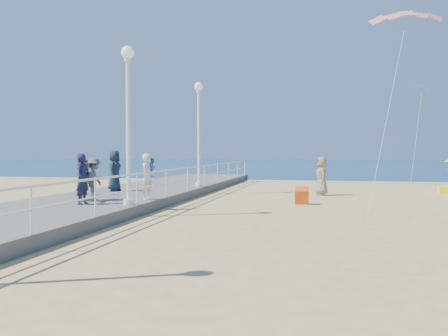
% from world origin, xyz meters
% --- Properties ---
extents(ground, '(160.00, 160.00, 0.00)m').
position_xyz_m(ground, '(0.00, 0.00, 0.00)').
color(ground, tan).
rests_on(ground, ground).
extents(ocean, '(160.00, 90.00, 0.05)m').
position_xyz_m(ocean, '(0.00, 65.00, 0.01)').
color(ocean, navy).
rests_on(ocean, ground).
extents(surf_line, '(160.00, 1.20, 0.04)m').
position_xyz_m(surf_line, '(0.00, 20.50, 0.03)').
color(surf_line, white).
rests_on(surf_line, ground).
extents(boardwalk, '(5.00, 44.00, 0.40)m').
position_xyz_m(boardwalk, '(-7.50, 0.00, 0.20)').
color(boardwalk, slate).
rests_on(boardwalk, ground).
extents(railing, '(0.05, 42.00, 0.55)m').
position_xyz_m(railing, '(-5.05, 0.00, 1.25)').
color(railing, white).
rests_on(railing, boardwalk).
extents(lamp_post_mid, '(0.44, 0.44, 5.32)m').
position_xyz_m(lamp_post_mid, '(-5.35, 0.00, 3.66)').
color(lamp_post_mid, white).
rests_on(lamp_post_mid, boardwalk).
extents(lamp_post_far, '(0.44, 0.44, 5.32)m').
position_xyz_m(lamp_post_far, '(-5.35, 9.00, 3.66)').
color(lamp_post_far, white).
rests_on(lamp_post_far, boardwalk).
extents(woman_holding_toddler, '(0.52, 0.69, 1.72)m').
position_xyz_m(woman_holding_toddler, '(-5.40, 1.90, 1.26)').
color(woman_holding_toddler, silver).
rests_on(woman_holding_toddler, boardwalk).
extents(toddler_held, '(0.33, 0.39, 0.71)m').
position_xyz_m(toddler_held, '(-5.25, 2.05, 1.60)').
color(toddler_held, blue).
rests_on(toddler_held, boardwalk).
extents(spectator_0, '(0.48, 0.67, 1.73)m').
position_xyz_m(spectator_0, '(-6.93, -0.17, 1.27)').
color(spectator_0, '#181A35').
rests_on(spectator_0, boardwalk).
extents(spectator_2, '(0.66, 1.06, 1.57)m').
position_xyz_m(spectator_2, '(-7.28, 1.32, 1.19)').
color(spectator_2, '#545458').
rests_on(spectator_2, boardwalk).
extents(spectator_4, '(0.65, 0.94, 1.85)m').
position_xyz_m(spectator_4, '(-8.26, 5.22, 1.32)').
color(spectator_4, '#1A2739').
rests_on(spectator_4, boardwalk).
extents(spectator_5, '(0.63, 1.47, 1.53)m').
position_xyz_m(spectator_5, '(-7.45, 0.84, 1.17)').
color(spectator_5, '#535457').
rests_on(spectator_5, boardwalk).
extents(spectator_6, '(0.52, 0.68, 1.68)m').
position_xyz_m(spectator_6, '(-8.62, 3.00, 1.24)').
color(spectator_6, '#84735B').
rests_on(spectator_6, boardwalk).
extents(beach_walker_c, '(0.83, 1.06, 1.91)m').
position_xyz_m(beach_walker_c, '(0.83, 9.61, 0.96)').
color(beach_walker_c, gray).
rests_on(beach_walker_c, ground).
extents(box_kite, '(0.57, 0.72, 0.74)m').
position_xyz_m(box_kite, '(0.11, 5.20, 0.30)').
color(box_kite, red).
rests_on(box_kite, ground).
extents(beach_chair_left, '(0.55, 0.55, 0.40)m').
position_xyz_m(beach_chair_left, '(6.93, 11.57, 0.20)').
color(beach_chair_left, yellow).
rests_on(beach_chair_left, ground).
extents(kite_parafoil, '(2.75, 0.94, 0.65)m').
position_xyz_m(kite_parafoil, '(4.10, 5.01, 7.57)').
color(kite_parafoil, red).
extents(kite_diamond_green, '(1.41, 1.49, 0.58)m').
position_xyz_m(kite_diamond_green, '(6.23, 14.07, 5.79)').
color(kite_diamond_green, green).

